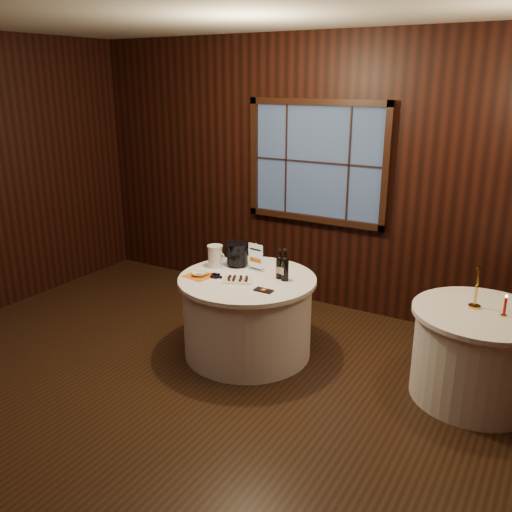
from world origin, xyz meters
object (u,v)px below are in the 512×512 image
Objects in this scene: chocolate_box at (264,290)px; red_candle at (505,308)px; main_table at (247,315)px; port_bottle_right at (285,267)px; brass_candlestick at (476,293)px; sign_stand at (256,261)px; glass_pitcher at (215,256)px; chocolate_plate at (238,280)px; grape_bunch at (216,276)px; port_bottle_left at (280,266)px; cracker_bowl at (199,274)px; ice_bucket at (237,254)px; side_table at (476,354)px.

chocolate_box is 1.92m from red_candle.
port_bottle_right is at bearing 19.13° from main_table.
sign_stand is at bearing -176.16° from brass_candlestick.
chocolate_plate is at bearing -21.05° from glass_pitcher.
grape_bunch is 2.23m from brass_candlestick.
port_bottle_right is at bearing -171.70° from brass_candlestick.
port_bottle_left is 0.75m from cracker_bowl.
sign_stand reaches higher than ice_bucket.
side_table is (2.00, 0.30, 0.00)m from main_table.
grape_bunch is at bearing 175.16° from chocolate_box.
ice_bucket is 2.41m from red_candle.
sign_stand is at bearing 128.71° from chocolate_box.
grape_bunch is 1.33× the size of cracker_bowl.
port_bottle_left is 0.59m from grape_bunch.
main_table is at bearing 25.32° from cracker_bowl.
main_table is 4.61× the size of port_bottle_left.
port_bottle_right is 0.80m from cracker_bowl.
red_candle is at bearing -19.10° from port_bottle_left.
sign_stand reaches higher than side_table.
port_bottle_right is 1.62× the size of grape_bunch.
cracker_bowl is (-2.40, -0.49, 0.40)m from side_table.
brass_candlestick is (2.17, 0.51, 0.10)m from grape_bunch.
chocolate_box is at bearing -35.55° from main_table.
sign_stand is 0.43m from grape_bunch.
cracker_bowl is 0.40× the size of brass_candlestick.
red_candle is at bearing 12.42° from glass_pitcher.
side_table is 3.43× the size of chocolate_plate.
chocolate_plate is (-0.36, -0.24, -0.11)m from port_bottle_right.
ice_bucket is at bearing 122.88° from chocolate_plate.
brass_candlestick reaches higher than side_table.
chocolate_plate is at bearing -80.91° from sign_stand.
red_candle is at bearing 9.61° from sign_stand.
main_table is 3.68× the size of brass_candlestick.
main_table is 4.07× the size of chocolate_plate.
chocolate_box is (0.30, -0.21, 0.39)m from main_table.
ice_bucket is at bearing 92.32° from grape_bunch.
chocolate_plate is at bearing -169.36° from red_candle.
chocolate_plate is at bearing 10.07° from cracker_bowl.
sign_stand is (-0.03, 0.22, 0.48)m from main_table.
ice_bucket is at bearing 137.58° from main_table.
red_candle is (2.15, 0.29, 0.45)m from main_table.
cracker_bowl is at bearing -169.44° from red_candle.
ice_bucket is (-0.26, 0.24, 0.50)m from main_table.
port_bottle_right is 0.35m from chocolate_box.
port_bottle_left is 0.53m from ice_bucket.
side_table is at bearing 13.02° from glass_pitcher.
port_bottle_left is at bearing 26.13° from cracker_bowl.
main_table is at bearing 78.40° from chocolate_plate.
port_bottle_left is 1.68m from brass_candlestick.
ice_bucket is at bearing 142.14° from chocolate_box.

